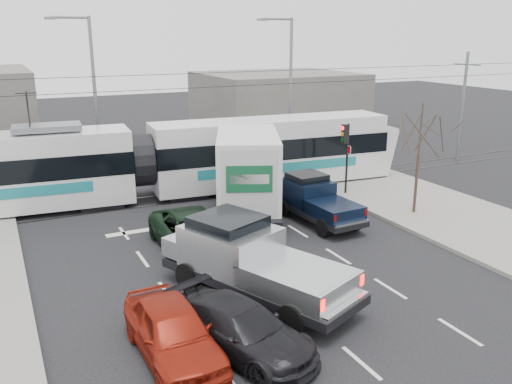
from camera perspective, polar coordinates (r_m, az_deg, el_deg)
name	(u,v)px	position (r m, az deg, el deg)	size (l,w,h in m)	color
ground	(299,264)	(19.93, 4.57, -7.61)	(120.00, 120.00, 0.00)	black
sidewalk_right	(478,225)	(25.42, 22.36, -3.28)	(6.00, 60.00, 0.15)	gray
rails	(202,194)	(28.44, -5.71, -0.21)	(60.00, 1.60, 0.03)	#33302D
building_right	(277,104)	(45.36, 2.28, 9.27)	(12.00, 10.00, 5.00)	slate
bare_tree	(420,134)	(25.21, 16.92, 5.86)	(2.40, 2.40, 5.00)	#47382B
traffic_signal	(346,144)	(27.73, 9.42, 5.03)	(0.44, 0.44, 3.60)	black
street_lamp_near	(288,83)	(34.13, 3.38, 11.34)	(2.38, 0.25, 9.00)	slate
street_lamp_far	(91,89)	(32.17, -16.96, 10.37)	(2.38, 0.25, 9.00)	slate
catenary	(200,120)	(27.60, -5.94, 7.51)	(60.00, 0.20, 7.00)	black
tram	(140,162)	(27.53, -12.09, 3.14)	(27.14, 4.91, 5.51)	silver
silver_pickup	(248,259)	(17.30, -0.82, -7.02)	(4.71, 7.07, 2.44)	black
box_truck	(247,173)	(24.92, -0.91, 2.02)	(5.56, 8.14, 3.87)	black
navy_pickup	(315,199)	(24.16, 6.19, -0.77)	(2.09, 4.92, 2.04)	black
green_car	(194,233)	(20.91, -6.57, -4.33)	(2.43, 5.28, 1.47)	black
red_car	(173,331)	(14.47, -8.76, -14.30)	(1.76, 4.37, 1.49)	maroon
dark_car	(241,328)	(14.61, -1.58, -14.17)	(1.85, 4.55, 1.32)	black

